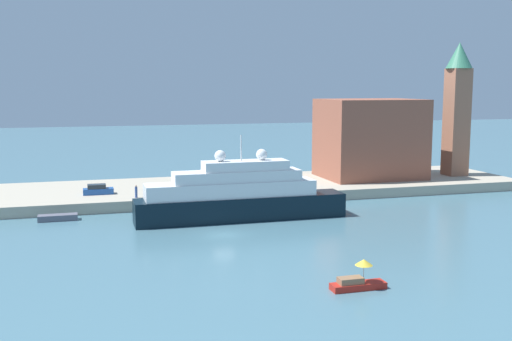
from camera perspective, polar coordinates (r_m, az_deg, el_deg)
ground at (r=71.13m, az=-3.04°, el=-6.07°), size 400.00×400.00×0.00m
quay_dock at (r=96.39m, az=-6.59°, el=-1.91°), size 110.00×20.89×1.57m
large_yacht at (r=78.43m, az=-1.66°, el=-2.39°), size 27.36×4.43×10.98m
small_motorboat at (r=53.35m, az=9.50°, el=-10.10°), size 4.81×1.51×2.60m
work_barge at (r=82.51m, az=-18.06°, el=-4.21°), size 4.90×1.59×0.78m
harbor_building at (r=105.97m, az=10.62°, el=2.97°), size 16.27×12.62×13.36m
bell_tower at (r=112.01m, az=18.32°, el=5.99°), size 4.49×4.49×23.00m
parked_car at (r=91.29m, az=-14.58°, el=-1.77°), size 4.31×1.74×1.47m
person_figure at (r=87.13m, az=-11.15°, el=-1.98°), size 0.36×0.36×1.81m
mooring_bollard at (r=88.63m, az=-1.66°, el=-1.94°), size 0.50×0.50×0.84m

